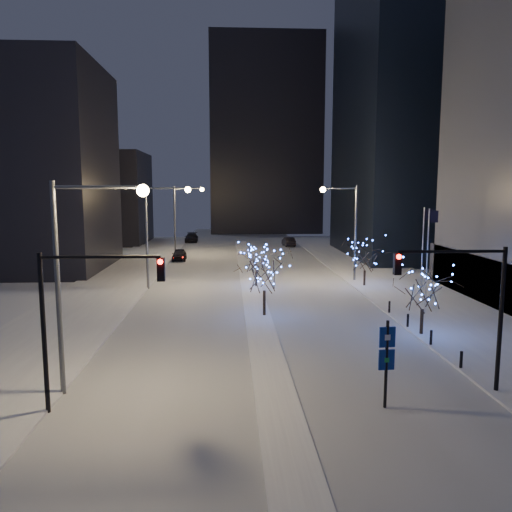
{
  "coord_description": "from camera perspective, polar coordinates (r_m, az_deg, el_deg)",
  "views": [
    {
      "loc": [
        -2.11,
        -20.96,
        9.62
      ],
      "look_at": [
        -0.26,
        13.3,
        5.0
      ],
      "focal_mm": 35.0,
      "sensor_mm": 36.0,
      "label": 1
    }
  ],
  "objects": [
    {
      "name": "holiday_tree_plaza_near",
      "position": [
        34.33,
        18.56,
        -3.49
      ],
      "size": [
        4.24,
        4.24,
        4.78
      ],
      "color": "black",
      "rests_on": "east_sidewalk"
    },
    {
      "name": "street_lamp_w_far",
      "position": [
        73.34,
        -8.46,
        5.15
      ],
      "size": [
        4.4,
        0.56,
        10.0
      ],
      "color": "#595E66",
      "rests_on": "ground"
    },
    {
      "name": "wayfinding_sign",
      "position": [
        22.91,
        14.71,
        -10.86
      ],
      "size": [
        0.71,
        0.14,
        3.97
      ],
      "rotation": [
        0.0,
        0.0,
        0.07
      ],
      "color": "black",
      "rests_on": "ground"
    },
    {
      "name": "filler_west_far",
      "position": [
        94.06,
        -17.92,
        6.31
      ],
      "size": [
        18.0,
        16.0,
        16.0
      ],
      "primitive_type": "cube",
      "color": "black",
      "rests_on": "ground"
    },
    {
      "name": "car_mid",
      "position": [
        84.57,
        3.74,
        1.64
      ],
      "size": [
        1.96,
        4.72,
        1.52
      ],
      "primitive_type": "imported",
      "rotation": [
        0.0,
        0.0,
        3.22
      ],
      "color": "black",
      "rests_on": "ground"
    },
    {
      "name": "road",
      "position": [
        56.82,
        -0.92,
        -2.07
      ],
      "size": [
        20.0,
        130.0,
        0.02
      ],
      "primitive_type": "cube",
      "color": "silver",
      "rests_on": "ground"
    },
    {
      "name": "street_lamp_w_mid",
      "position": [
        48.54,
        -11.19,
        3.84
      ],
      "size": [
        4.4,
        0.56,
        10.0
      ],
      "color": "#595E66",
      "rests_on": "ground"
    },
    {
      "name": "traffic_signal_east",
      "position": [
        25.06,
        23.22,
        -4.14
      ],
      "size": [
        5.26,
        0.43,
        7.0
      ],
      "color": "black",
      "rests_on": "ground"
    },
    {
      "name": "car_near",
      "position": [
        68.38,
        -8.76,
        0.15
      ],
      "size": [
        1.98,
        4.62,
        1.56
      ],
      "primitive_type": "imported",
      "rotation": [
        0.0,
        0.0,
        0.03
      ],
      "color": "black",
      "rests_on": "ground"
    },
    {
      "name": "street_lamp_east",
      "position": [
        52.49,
        10.37,
        4.08
      ],
      "size": [
        3.9,
        0.56,
        10.0
      ],
      "color": "#595E66",
      "rests_on": "ground"
    },
    {
      "name": "flagpoles",
      "position": [
        41.51,
        18.83,
        0.59
      ],
      "size": [
        1.35,
        2.6,
        8.0
      ],
      "color": "silver",
      "rests_on": "east_sidewalk"
    },
    {
      "name": "ground",
      "position": [
        23.16,
        2.53,
        -16.88
      ],
      "size": [
        160.0,
        160.0,
        0.0
      ],
      "primitive_type": "plane",
      "color": "silver",
      "rests_on": "ground"
    },
    {
      "name": "holiday_tree_median_far",
      "position": [
        48.77,
        0.01,
        -0.49
      ],
      "size": [
        3.3,
        3.3,
        3.88
      ],
      "color": "black",
      "rests_on": "median"
    },
    {
      "name": "horizon_block",
      "position": [
        113.82,
        1.04,
        13.41
      ],
      "size": [
        24.0,
        14.0,
        42.0
      ],
      "primitive_type": "cube",
      "color": "black",
      "rests_on": "ground"
    },
    {
      "name": "median",
      "position": [
        51.89,
        -0.71,
        -2.93
      ],
      "size": [
        2.0,
        80.0,
        0.15
      ],
      "primitive_type": "cube",
      "color": "white",
      "rests_on": "ground"
    },
    {
      "name": "car_far",
      "position": [
        91.84,
        -7.38,
        2.1
      ],
      "size": [
        2.38,
        5.6,
        1.61
      ],
      "primitive_type": "imported",
      "rotation": [
        0.0,
        0.0,
        0.02
      ],
      "color": "black",
      "rests_on": "ground"
    },
    {
      "name": "west_sidewalk",
      "position": [
        43.7,
        -18.88,
        -5.37
      ],
      "size": [
        8.0,
        90.0,
        0.15
      ],
      "primitive_type": "cube",
      "color": "white",
      "rests_on": "ground"
    },
    {
      "name": "traffic_signal_west",
      "position": [
        22.42,
        -19.49,
        -5.29
      ],
      "size": [
        5.26,
        0.43,
        7.0
      ],
      "color": "black",
      "rests_on": "ground"
    },
    {
      "name": "holiday_tree_plaza_far",
      "position": [
        50.18,
        12.36,
        0.11
      ],
      "size": [
        4.86,
        4.86,
        4.87
      ],
      "color": "black",
      "rests_on": "east_sidewalk"
    },
    {
      "name": "bollards",
      "position": [
        34.52,
        18.1,
        -7.87
      ],
      "size": [
        0.16,
        12.16,
        0.9
      ],
      "color": "black",
      "rests_on": "east_sidewalk"
    },
    {
      "name": "holiday_tree_median_near",
      "position": [
        37.31,
        0.96,
        -1.61
      ],
      "size": [
        5.16,
        5.16,
        5.35
      ],
      "color": "black",
      "rests_on": "median"
    },
    {
      "name": "east_sidewalk",
      "position": [
        45.4,
        19.2,
        -4.9
      ],
      "size": [
        10.0,
        90.0,
        0.15
      ],
      "primitive_type": "cube",
      "color": "white",
      "rests_on": "ground"
    },
    {
      "name": "filler_west_near",
      "position": [
        66.27,
        -26.43,
        8.94
      ],
      "size": [
        22.0,
        18.0,
        24.0
      ],
      "primitive_type": "cube",
      "color": "black",
      "rests_on": "ground"
    },
    {
      "name": "street_lamp_w_near",
      "position": [
        24.15,
        -19.48,
        -0.19
      ],
      "size": [
        4.4,
        0.56,
        10.0
      ],
      "color": "#595E66",
      "rests_on": "ground"
    }
  ]
}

